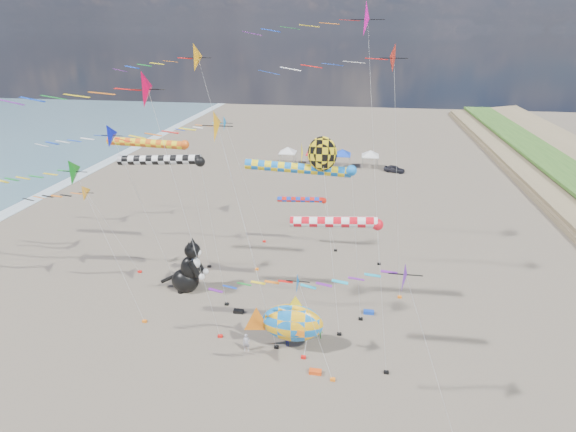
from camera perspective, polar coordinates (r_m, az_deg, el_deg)
The scene contains 27 objects.
delta_kite_0 at distance 49.64m, azimuth -7.78°, elevation 11.29°, with size 9.24×1.84×14.89m.
delta_kite_1 at distance 32.87m, azimuth -19.86°, elevation 14.46°, with size 15.51×2.77×20.87m.
delta_kite_2 at distance 48.15m, azimuth -24.52°, elevation 2.50°, with size 10.21×1.75×9.55m.
delta_kite_3 at distance 38.26m, azimuth -26.38°, elevation 4.51°, with size 11.02×2.27×14.21m.
delta_kite_4 at distance 24.08m, azimuth 13.95°, elevation -8.98°, with size 9.25×2.01×12.09m.
delta_kite_5 at distance 42.08m, azimuth -21.98°, elevation 9.20°, with size 11.45×2.20×15.96m.
delta_kite_6 at distance 42.47m, azimuth -10.88°, elevation 18.95°, with size 11.84×2.68×22.31m.
delta_kite_7 at distance 30.26m, azimuth -9.67°, elevation 10.79°, with size 10.52×2.33×18.55m.
delta_kite_8 at distance 43.16m, azimuth 9.46°, elevation 23.29°, with size 13.82×3.36×25.76m.
delta_kite_9 at distance 37.01m, azimuth 10.19°, elevation 18.79°, with size 12.94×2.38×22.42m.
delta_kite_10 at distance 30.30m, azimuth -0.05°, elevation -9.93°, with size 8.36×1.82×8.11m.
windsock_0 at distance 28.96m, azimuth 6.55°, elevation -0.93°, with size 7.25×0.74×12.11m.
windsock_1 at distance 49.04m, azimuth 2.01°, elevation 2.04°, with size 6.78×0.63×6.32m.
windsock_2 at distance 34.57m, azimuth 1.98°, elevation 5.99°, with size 9.84×0.83×13.74m.
windsock_3 at distance 45.49m, azimuth -16.99°, elevation 8.77°, with size 9.36×0.84×13.51m.
windsock_4 at distance 37.96m, azimuth -15.43°, elevation 6.78°, with size 8.56×0.83×13.80m.
angelfish_kite at distance 33.72m, azimuth 4.02°, elevation 7.71°, with size 3.74×3.02×15.95m.
cat_inflatable at distance 43.46m, azimuth -12.73°, elevation -6.09°, with size 3.99×2.00×5.39m, color black, non-canonical shape.
fish_inflatable at distance 35.26m, azimuth 0.47°, elevation -13.38°, with size 6.38×2.59×4.85m.
person_adult at distance 36.20m, azimuth -5.31°, elevation -15.72°, with size 0.55×0.36×1.51m, color #94929E.
child_green at distance 37.46m, azimuth 4.06°, elevation -14.61°, with size 0.52×0.40×1.07m, color #207D2F.
child_blue at distance 36.70m, azimuth -0.08°, elevation -15.54°, with size 0.57×0.24×0.97m, color #2D29AF.
kite_bag_0 at distance 34.57m, azimuth 3.49°, elevation -19.14°, with size 0.90×0.44×0.30m, color #E44813.
kite_bag_1 at distance 40.73m, azimuth -6.30°, elevation -11.94°, with size 0.90×0.44×0.30m, color black.
kite_bag_2 at distance 41.02m, azimuth 10.22°, elevation -11.92°, with size 0.90×0.44×0.30m, color #123BB4.
tent_row at distance 82.37m, azimuth 5.18°, elevation 8.43°, with size 19.20×4.20×3.80m.
parked_car at distance 81.19m, azimuth 13.36°, elevation 5.84°, with size 1.45×3.59×1.22m, color #26262D.
Camera 1 is at (6.83, -19.74, 23.12)m, focal length 28.00 mm.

